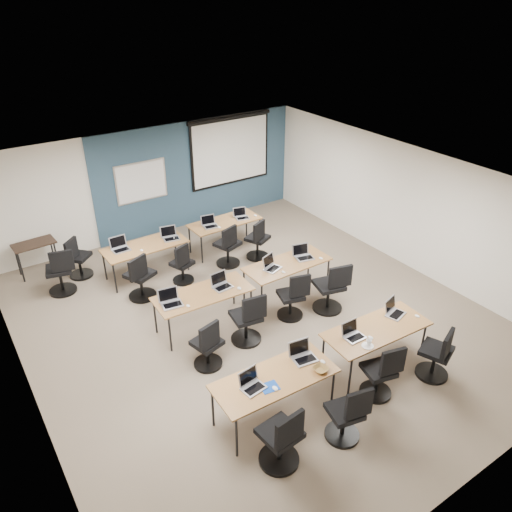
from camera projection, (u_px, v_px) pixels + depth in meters
floor at (255, 318)px, 9.58m from camera, size 8.00×9.00×0.02m
ceiling at (254, 186)px, 8.26m from camera, size 8.00×9.00×0.02m
wall_back at (152, 182)px, 12.17m from camera, size 8.00×0.04×2.70m
wall_front at (475, 419)px, 5.66m from camera, size 8.00×0.04×2.70m
wall_left at (17, 336)px, 6.97m from camera, size 0.04×9.00×2.70m
wall_right at (407, 207)px, 10.87m from camera, size 0.04×9.00×2.70m
blue_accent_panel at (198, 173)px, 12.76m from camera, size 5.50×0.04×2.70m
whiteboard at (141, 182)px, 11.92m from camera, size 1.28×0.03×0.98m
projector_screen at (230, 147)px, 12.91m from camera, size 2.40×0.10×1.82m
training_table_front_left at (275, 380)px, 7.15m from camera, size 1.83×0.76×0.73m
training_table_front_right at (377, 330)px, 8.15m from camera, size 1.82×0.76×0.73m
training_table_mid_left at (203, 295)px, 9.05m from camera, size 1.79×0.75×0.73m
training_table_mid_right at (287, 265)px, 9.99m from camera, size 1.79×0.74×0.73m
training_table_back_left at (145, 247)px, 10.65m from camera, size 1.78×0.74×0.73m
training_table_back_right at (225, 223)px, 11.70m from camera, size 1.71×0.71×0.73m
laptop_0 at (252, 383)px, 6.94m from camera, size 0.33×0.28×0.25m
mouse_0 at (275, 388)px, 6.92m from camera, size 0.09×0.12×0.04m
task_chair_0 at (282, 441)px, 6.52m from camera, size 0.56×0.56×1.03m
laptop_1 at (303, 354)px, 7.46m from camera, size 0.35×0.30×0.27m
mouse_1 at (323, 362)px, 7.40m from camera, size 0.09×0.11×0.03m
task_chair_1 at (347, 417)px, 6.90m from camera, size 0.50×0.50×0.98m
laptop_2 at (353, 333)px, 7.91m from camera, size 0.32×0.27×0.24m
mouse_2 at (371, 338)px, 7.89m from camera, size 0.08×0.11×0.04m
task_chair_2 at (381, 375)px, 7.63m from camera, size 0.50×0.50×0.98m
laptop_3 at (394, 310)px, 8.45m from camera, size 0.34×0.29×0.26m
mouse_3 at (417, 316)px, 8.40m from camera, size 0.08×0.10×0.03m
task_chair_3 at (437, 357)px, 7.98m from camera, size 0.55×0.53×1.01m
laptop_4 at (171, 301)px, 8.70m from camera, size 0.36×0.31×0.27m
mouse_4 at (188, 306)px, 8.66m from camera, size 0.06×0.09×0.03m
task_chair_4 at (208, 348)px, 8.20m from camera, size 0.49×0.49×0.97m
laptop_5 at (221, 284)px, 9.19m from camera, size 0.34×0.29×0.26m
mouse_5 at (239, 288)px, 9.14m from camera, size 0.09×0.12×0.04m
task_chair_5 at (248, 322)px, 8.78m from camera, size 0.55×0.55×1.03m
laptop_6 at (271, 265)px, 9.77m from camera, size 0.34×0.29×0.26m
mouse_6 at (283, 272)px, 9.65m from camera, size 0.07×0.10×0.03m
task_chair_6 at (293, 299)px, 9.43m from camera, size 0.51×0.50×0.98m
laptop_7 at (303, 255)px, 10.14m from camera, size 0.35×0.30×0.27m
mouse_7 at (321, 258)px, 10.12m from camera, size 0.09×0.12×0.04m
task_chair_7 at (331, 291)px, 9.62m from camera, size 0.58×0.58×1.05m
laptop_8 at (120, 247)px, 10.44m from camera, size 0.36×0.30×0.27m
mouse_8 at (142, 250)px, 10.41m from camera, size 0.09×0.11×0.03m
task_chair_8 at (140, 280)px, 9.98m from camera, size 0.60×0.56×1.03m
laptop_9 at (170, 236)px, 10.88m from camera, size 0.35×0.30×0.26m
mouse_9 at (174, 238)px, 10.89m from camera, size 0.07×0.10×0.03m
task_chair_9 at (182, 267)px, 10.52m from camera, size 0.48×0.46×0.94m
laptop_10 at (210, 224)px, 11.41m from camera, size 0.33×0.28×0.25m
mouse_10 at (219, 227)px, 11.37m from camera, size 0.07×0.10×0.04m
task_chair_10 at (228, 249)px, 11.14m from camera, size 0.56×0.54×1.02m
laptop_11 at (241, 216)px, 11.81m from camera, size 0.31×0.27×0.24m
mouse_11 at (255, 215)px, 11.93m from camera, size 0.06×0.10×0.03m
task_chair_11 at (258, 242)px, 11.43m from camera, size 0.56×0.52×1.00m
blue_mousepad at (270, 387)px, 6.96m from camera, size 0.28×0.24×0.01m
snack_bowl at (321, 369)px, 7.24m from camera, size 0.24×0.24×0.05m
snack_plate at (368, 346)px, 7.73m from camera, size 0.24×0.24×0.01m
coffee_cup at (369, 342)px, 7.74m from camera, size 0.10×0.10×0.07m
utility_table at (34, 247)px, 10.72m from camera, size 0.86×0.48×0.75m
spare_chair_a at (78, 261)px, 10.71m from camera, size 0.59×0.50×0.98m
spare_chair_b at (61, 275)px, 10.16m from camera, size 0.56×0.56×1.03m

